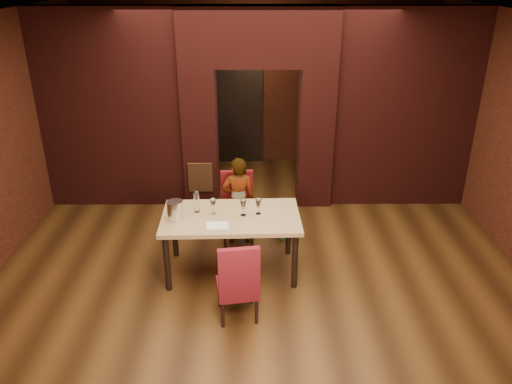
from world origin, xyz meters
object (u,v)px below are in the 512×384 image
chair_far (238,209)px  wine_glass_c (258,207)px  person_seated (238,201)px  water_bottle (197,201)px  potted_plant (286,225)px  wine_bucket (175,210)px  dining_table (231,243)px  wine_glass_a (213,207)px  chair_near (237,278)px  wine_glass_b (243,208)px

chair_far → wine_glass_c: chair_far is taller
person_seated → water_bottle: size_ratio=4.44×
wine_glass_c → potted_plant: wine_glass_c is taller
person_seated → wine_bucket: size_ratio=5.35×
chair_far → dining_table: bearing=-98.4°
dining_table → wine_glass_a: wine_glass_a is taller
person_seated → wine_glass_a: (-0.30, -0.73, 0.27)m
chair_far → chair_near: chair_far is taller
person_seated → wine_glass_c: 0.82m
chair_far → wine_glass_b: (0.10, -0.81, 0.42)m
chair_near → wine_glass_a: bearing=-80.3°
wine_glass_a → wine_glass_b: (0.39, -0.04, 0.00)m
person_seated → wine_glass_b: size_ratio=6.14×
chair_near → person_seated: size_ratio=0.76×
wine_glass_a → wine_bucket: bearing=-163.5°
dining_table → wine_glass_a: size_ratio=8.48×
wine_glass_a → potted_plant: bearing=39.3°
chair_far → water_bottle: water_bottle is taller
wine_glass_a → wine_bucket: 0.48m
dining_table → potted_plant: (0.77, 0.86, -0.19)m
wine_glass_a → wine_glass_b: bearing=-5.6°
water_bottle → dining_table: bearing=-14.3°
wine_glass_b → potted_plant: wine_glass_b is taller
wine_bucket → chair_far: bearing=50.4°
dining_table → chair_near: chair_near is taller
water_bottle → chair_near: bearing=-62.5°
chair_far → chair_near: (0.04, -1.75, -0.01)m
wine_bucket → person_seated: bearing=48.6°
wine_bucket → chair_near: bearing=-46.7°
chair_near → person_seated: bearing=-97.8°
dining_table → chair_far: (0.06, 0.81, 0.10)m
chair_near → potted_plant: size_ratio=2.29×
potted_plant → chair_near: bearing=-110.3°
wine_glass_b → wine_glass_a: bearing=174.4°
dining_table → wine_glass_c: 0.63m
chair_far → wine_glass_a: (-0.29, -0.77, 0.41)m
dining_table → person_seated: (0.07, 0.77, 0.25)m
chair_far → person_seated: person_seated is taller
dining_table → chair_far: chair_far is taller
wine_glass_a → wine_glass_c: 0.58m
dining_table → chair_far: 0.82m
chair_far → wine_glass_b: 0.91m
wine_glass_b → wine_bucket: bearing=-173.3°
chair_far → wine_bucket: bearing=-133.8°
potted_plant → wine_bucket: bearing=-146.9°
dining_table → person_seated: 0.81m
chair_far → wine_glass_b: wine_glass_b is taller
dining_table → water_bottle: 0.72m
person_seated → potted_plant: 0.83m
chair_near → wine_glass_b: wine_glass_b is taller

